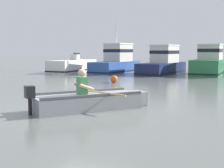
{
  "coord_description": "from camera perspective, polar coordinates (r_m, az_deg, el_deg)",
  "views": [
    {
      "loc": [
        4.52,
        -8.24,
        1.71
      ],
      "look_at": [
        0.09,
        1.75,
        0.55
      ],
      "focal_mm": 50.59,
      "sensor_mm": 36.0,
      "label": 1
    }
  ],
  "objects": [
    {
      "name": "moored_boat_navy",
      "position": [
        23.65,
        9.2,
        3.74
      ],
      "size": [
        2.55,
        5.63,
        2.14
      ],
      "color": "#19234C",
      "rests_on": "ground"
    },
    {
      "name": "mooring_buoy",
      "position": [
        16.85,
        0.37,
        0.91
      ],
      "size": [
        0.39,
        0.39,
        0.39
      ],
      "primitive_type": "sphere",
      "color": "#E55919",
      "rests_on": "ground"
    },
    {
      "name": "moored_boat_white",
      "position": [
        25.51,
        -7.12,
        3.21
      ],
      "size": [
        1.79,
        5.07,
        1.53
      ],
      "color": "white",
      "rests_on": "ground"
    },
    {
      "name": "moored_boat_green",
      "position": [
        23.49,
        17.19,
        3.63
      ],
      "size": [
        2.05,
        5.12,
        2.18
      ],
      "color": "#287042",
      "rests_on": "ground"
    },
    {
      "name": "ground_plane",
      "position": [
        9.55,
        -4.76,
        -4.28
      ],
      "size": [
        120.0,
        120.0,
        0.0
      ],
      "primitive_type": "plane",
      "color": "slate"
    },
    {
      "name": "rowboat_with_person",
      "position": [
        9.23,
        -4.14,
        -3.05
      ],
      "size": [
        2.82,
        3.26,
        1.19
      ],
      "color": "gray",
      "rests_on": "ground"
    },
    {
      "name": "moored_boat_blue",
      "position": [
        24.54,
        0.83,
        4.02
      ],
      "size": [
        2.43,
        5.33,
        3.92
      ],
      "color": "#2D519E",
      "rests_on": "ground"
    }
  ]
}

